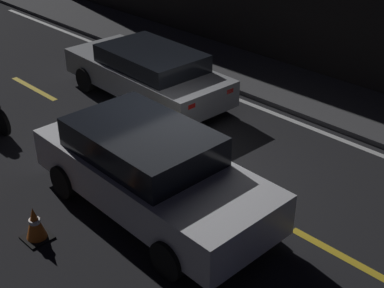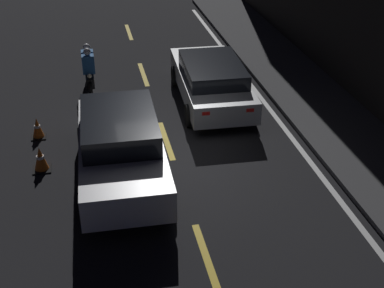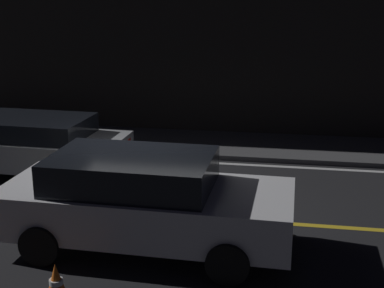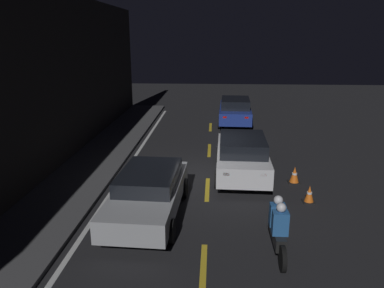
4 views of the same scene
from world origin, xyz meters
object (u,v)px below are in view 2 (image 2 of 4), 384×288
Objects in this scene: hatchback_silver at (211,80)px; traffic_cone_near at (38,128)px; traffic_cone_mid at (41,159)px; sedan_white at (121,146)px; motorcycle at (89,70)px.

traffic_cone_near is at bearing 105.45° from hatchback_silver.
traffic_cone_near is at bearing -175.28° from traffic_cone_mid.
traffic_cone_mid is at bearing 122.62° from hatchback_silver.
traffic_cone_mid is (-0.67, -1.80, -0.50)m from sedan_white.
traffic_cone_mid is at bearing 4.72° from traffic_cone_near.
motorcycle is at bearing -172.94° from sedan_white.
motorcycle is (-1.72, -3.37, -0.08)m from hatchback_silver.
sedan_white is 8.24× the size of traffic_cone_near.
hatchback_silver is 1.00× the size of sedan_white.
traffic_cone_mid is (4.43, -1.31, -0.35)m from motorcycle.
traffic_cone_near is 0.93× the size of traffic_cone_mid.
sedan_white is 1.96× the size of motorcycle.
sedan_white reaches higher than traffic_cone_mid.
hatchback_silver is 1.97× the size of motorcycle.
sedan_white reaches higher than hatchback_silver.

